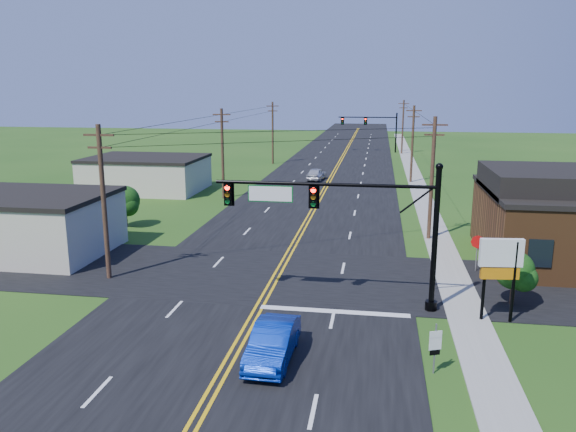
% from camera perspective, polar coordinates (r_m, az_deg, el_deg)
% --- Properties ---
extents(ground, '(260.00, 260.00, 0.00)m').
position_cam_1_polar(ground, '(22.99, -7.16, -15.69)').
color(ground, '#1E4513').
rests_on(ground, ground).
extents(road_main, '(16.00, 220.00, 0.04)m').
position_cam_1_polar(road_main, '(70.43, 4.26, 3.91)').
color(road_main, black).
rests_on(road_main, ground).
extents(road_cross, '(70.00, 10.00, 0.04)m').
position_cam_1_polar(road_cross, '(33.70, -1.44, -6.06)').
color(road_cross, black).
rests_on(road_cross, ground).
extents(sidewalk, '(2.00, 160.00, 0.08)m').
position_cam_1_polar(sidewalk, '(60.49, 13.38, 2.13)').
color(sidewalk, gray).
rests_on(sidewalk, ground).
extents(signal_mast_main, '(11.30, 0.60, 7.48)m').
position_cam_1_polar(signal_mast_main, '(28.06, 5.73, 0.04)').
color(signal_mast_main, black).
rests_on(signal_mast_main, ground).
extents(signal_mast_far, '(10.98, 0.60, 7.48)m').
position_cam_1_polar(signal_mast_far, '(99.54, 8.41, 9.05)').
color(signal_mast_far, black).
rests_on(signal_mast_far, ground).
extents(cream_bldg_near, '(10.20, 8.20, 4.10)m').
position_cam_1_polar(cream_bldg_near, '(41.41, -24.71, -0.73)').
color(cream_bldg_near, beige).
rests_on(cream_bldg_near, ground).
extents(cream_bldg_far, '(12.20, 9.20, 3.70)m').
position_cam_1_polar(cream_bldg_far, '(63.16, -14.20, 4.20)').
color(cream_bldg_far, beige).
rests_on(cream_bldg_far, ground).
extents(utility_pole_left_a, '(1.80, 0.28, 9.00)m').
position_cam_1_polar(utility_pole_left_a, '(33.71, -18.23, 1.57)').
color(utility_pole_left_a, '#362518').
rests_on(utility_pole_left_a, ground).
extents(utility_pole_left_b, '(1.80, 0.28, 9.00)m').
position_cam_1_polar(utility_pole_left_b, '(56.81, -6.67, 6.49)').
color(utility_pole_left_b, '#362518').
rests_on(utility_pole_left_b, ground).
extents(utility_pole_left_c, '(1.80, 0.28, 9.00)m').
position_cam_1_polar(utility_pole_left_c, '(83.01, -1.57, 8.57)').
color(utility_pole_left_c, '#362518').
rests_on(utility_pole_left_c, ground).
extents(utility_pole_right_a, '(1.80, 0.28, 9.00)m').
position_cam_1_polar(utility_pole_right_a, '(41.97, 14.42, 3.93)').
color(utility_pole_right_a, '#362518').
rests_on(utility_pole_right_a, ground).
extents(utility_pole_right_b, '(1.80, 0.28, 9.00)m').
position_cam_1_polar(utility_pole_right_b, '(67.72, 12.53, 7.30)').
color(utility_pole_right_b, '#362518').
rests_on(utility_pole_right_b, ground).
extents(utility_pole_right_c, '(1.80, 0.28, 9.00)m').
position_cam_1_polar(utility_pole_right_c, '(97.60, 11.58, 8.96)').
color(utility_pole_right_c, '#362518').
rests_on(utility_pole_right_c, ground).
extents(tree_right_back, '(3.00, 3.00, 4.10)m').
position_cam_1_polar(tree_right_back, '(47.18, 21.37, 1.78)').
color(tree_right_back, '#362518').
rests_on(tree_right_back, ground).
extents(shrub_corner, '(2.00, 2.00, 2.86)m').
position_cam_1_polar(shrub_corner, '(31.05, 22.02, -5.15)').
color(shrub_corner, '#362518').
rests_on(shrub_corner, ground).
extents(tree_left, '(2.40, 2.40, 3.37)m').
position_cam_1_polar(tree_left, '(46.71, -16.26, 1.51)').
color(tree_left, '#362518').
rests_on(tree_left, ground).
extents(blue_car, '(1.72, 4.61, 1.51)m').
position_cam_1_polar(blue_car, '(23.56, -1.56, -12.79)').
color(blue_car, '#072AA4').
rests_on(blue_car, ground).
extents(distant_car, '(2.35, 4.56, 1.48)m').
position_cam_1_polar(distant_car, '(68.26, 2.91, 4.26)').
color(distant_car, silver).
rests_on(distant_car, ground).
extents(route_sign, '(0.49, 0.22, 2.08)m').
position_cam_1_polar(route_sign, '(23.07, 14.73, -12.56)').
color(route_sign, slate).
rests_on(route_sign, ground).
extents(stop_sign, '(0.81, 0.17, 2.29)m').
position_cam_1_polar(stop_sign, '(35.83, 18.69, -2.87)').
color(stop_sign, slate).
rests_on(stop_sign, ground).
extents(pylon_sign, '(2.02, 0.50, 4.11)m').
position_cam_1_polar(pylon_sign, '(28.20, 20.79, -4.37)').
color(pylon_sign, black).
rests_on(pylon_sign, ground).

